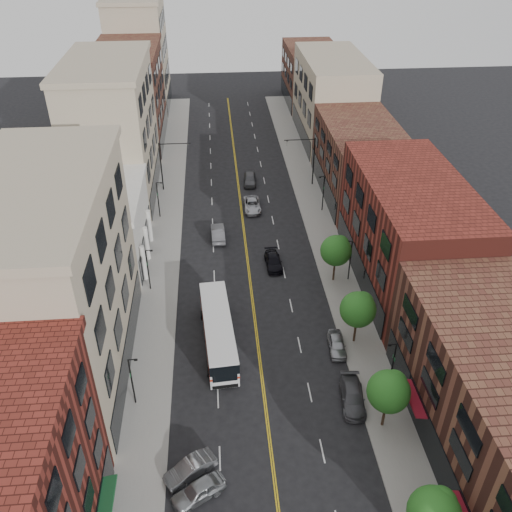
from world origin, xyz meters
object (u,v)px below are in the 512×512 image
object	(u,v)px
car_angle_b	(190,469)
car_parked_far	(337,344)
city_bus	(218,330)
car_parked_mid	(352,397)
car_angle_a	(198,491)
car_lane_b	(252,205)
car_lane_a	(273,261)
car_lane_behind	(218,233)
car_lane_c	(250,179)

from	to	relation	value
car_angle_b	car_parked_far	size ratio (longest dim) A/B	1.05
car_parked_far	city_bus	bearing A→B (deg)	174.62
city_bus	car_parked_mid	xyz separation A→B (m)	(11.16, -8.20, -1.09)
city_bus	car_parked_far	size ratio (longest dim) A/B	3.14
car_angle_a	car_parked_far	world-z (taller)	car_angle_a
car_parked_mid	car_lane_b	distance (m)	35.13
car_lane_a	city_bus	bearing A→B (deg)	-120.56
car_lane_b	car_lane_a	bearing A→B (deg)	-84.19
car_angle_b	car_lane_b	xyz separation A→B (m)	(7.70, 40.42, 0.02)
car_parked_mid	car_lane_behind	bearing A→B (deg)	117.33
car_lane_behind	car_angle_a	bearing A→B (deg)	84.43
car_lane_behind	city_bus	bearing A→B (deg)	86.88
car_angle_b	car_lane_c	xyz separation A→B (m)	(7.98, 48.33, 0.10)
car_parked_mid	car_parked_far	world-z (taller)	car_parked_mid
car_angle_b	car_lane_c	distance (m)	48.98
car_lane_c	car_parked_mid	bearing A→B (deg)	-78.63
city_bus	car_parked_mid	distance (m)	13.89
car_angle_a	car_lane_c	bearing A→B (deg)	141.50
car_lane_a	car_parked_mid	bearing A→B (deg)	-80.53
car_angle_a	car_lane_behind	xyz separation A→B (m)	(2.24, 35.16, 0.07)
car_lane_b	car_lane_behind	bearing A→B (deg)	-124.27
car_angle_b	car_lane_c	world-z (taller)	car_lane_c
car_parked_mid	car_lane_behind	distance (m)	29.52
car_angle_a	car_parked_mid	world-z (taller)	car_angle_a
car_angle_b	car_parked_mid	size ratio (longest dim) A/B	0.84
car_angle_b	city_bus	bearing A→B (deg)	137.85
city_bus	car_lane_behind	xyz separation A→B (m)	(0.40, 19.29, -1.01)
city_bus	car_lane_b	size ratio (longest dim) A/B	2.45
city_bus	car_angle_a	xyz separation A→B (m)	(-1.84, -15.87, -1.08)
car_lane_a	car_lane_c	xyz separation A→B (m)	(-1.14, 21.72, 0.12)
city_bus	car_angle_b	xyz separation A→B (m)	(-2.44, -13.98, -1.12)
car_parked_mid	car_lane_behind	size ratio (longest dim) A/B	1.03
car_angle_a	car_angle_b	world-z (taller)	car_angle_a
car_angle_a	car_lane_b	world-z (taller)	car_angle_a
city_bus	car_angle_a	size ratio (longest dim) A/B	2.94
car_angle_a	car_lane_a	bearing A→B (deg)	133.21
car_lane_b	car_angle_b	bearing A→B (deg)	-100.85
car_parked_mid	car_lane_a	size ratio (longest dim) A/B	1.09
car_lane_c	car_angle_b	bearing A→B (deg)	-95.54
car_parked_mid	car_lane_c	xyz separation A→B (m)	(-5.62, 42.55, 0.07)
city_bus	car_parked_far	distance (m)	11.35
car_angle_a	car_lane_a	distance (m)	29.75
car_lane_c	car_lane_b	bearing A→B (deg)	-88.16
city_bus	car_lane_c	bearing A→B (deg)	76.56
car_angle_b	car_lane_behind	size ratio (longest dim) A/B	0.86
car_angle_a	car_lane_a	world-z (taller)	car_angle_a
city_bus	car_parked_mid	world-z (taller)	city_bus
car_lane_c	car_lane_behind	bearing A→B (deg)	-105.00
car_parked_mid	car_lane_c	distance (m)	42.92
car_parked_far	car_lane_b	distance (m)	28.77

